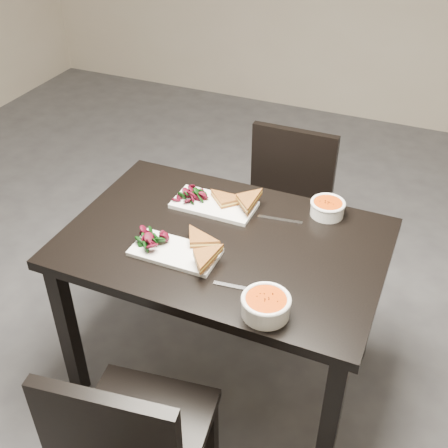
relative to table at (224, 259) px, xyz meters
name	(u,v)px	position (x,y,z in m)	size (l,w,h in m)	color
ground	(182,292)	(-0.41, 0.39, -0.65)	(5.00, 5.00, 0.00)	#47474C
table	(224,259)	(0.00, 0.00, 0.00)	(1.20, 0.80, 0.75)	black
chair_near	(131,442)	(0.00, -0.74, -0.17)	(0.47, 0.47, 0.85)	black
chair_far	(284,207)	(0.03, 0.68, -0.17)	(0.42, 0.42, 0.85)	black
plate_near	(175,252)	(-0.13, -0.15, 0.11)	(0.32, 0.16, 0.02)	white
sandwich_near	(193,247)	(-0.06, -0.14, 0.14)	(0.16, 0.12, 0.05)	#AA6223
salad_near	(150,239)	(-0.23, -0.15, 0.14)	(0.10, 0.09, 0.04)	black
soup_bowl_near	(266,305)	(0.28, -0.31, 0.14)	(0.16, 0.16, 0.07)	white
cutlery_near	(239,287)	(0.15, -0.23, 0.10)	(0.18, 0.02, 0.00)	silver
plate_far	(214,205)	(-0.12, 0.18, 0.11)	(0.34, 0.17, 0.02)	white
sandwich_far	(227,203)	(-0.06, 0.17, 0.14)	(0.17, 0.13, 0.05)	#AA6223
salad_far	(192,193)	(-0.22, 0.18, 0.14)	(0.10, 0.09, 0.05)	black
soup_bowl_far	(328,207)	(0.31, 0.31, 0.13)	(0.14, 0.14, 0.06)	white
cutlery_far	(280,219)	(0.15, 0.20, 0.10)	(0.18, 0.02, 0.00)	silver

